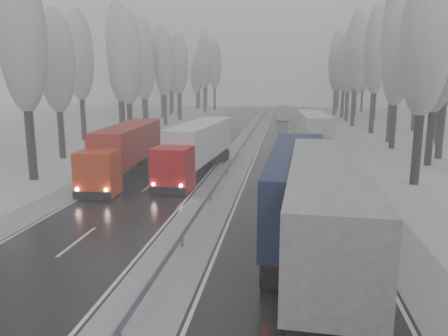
% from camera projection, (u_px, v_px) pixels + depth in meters
% --- Properties ---
extents(carriageway_right, '(7.50, 200.00, 0.03)m').
position_uv_depth(carriageway_right, '(291.00, 173.00, 37.37)').
color(carriageway_right, black).
rests_on(carriageway_right, ground).
extents(carriageway_left, '(7.50, 200.00, 0.03)m').
position_uv_depth(carriageway_left, '(172.00, 169.00, 38.80)').
color(carriageway_left, black).
rests_on(carriageway_left, ground).
extents(median_slush, '(3.00, 200.00, 0.04)m').
position_uv_depth(median_slush, '(230.00, 171.00, 38.09)').
color(median_slush, '#A6A8AE').
rests_on(median_slush, ground).
extents(shoulder_right, '(2.40, 200.00, 0.04)m').
position_uv_depth(shoulder_right, '(350.00, 174.00, 36.70)').
color(shoulder_right, '#A6A8AE').
rests_on(shoulder_right, ground).
extents(shoulder_left, '(2.40, 200.00, 0.04)m').
position_uv_depth(shoulder_left, '(118.00, 168.00, 39.47)').
color(shoulder_left, '#A6A8AE').
rests_on(shoulder_left, ground).
extents(median_guardrail, '(0.12, 200.00, 0.76)m').
position_uv_depth(median_guardrail, '(230.00, 164.00, 37.96)').
color(median_guardrail, slate).
rests_on(median_guardrail, ground).
extents(tree_18, '(3.60, 3.60, 16.58)m').
position_uv_depth(tree_18, '(427.00, 38.00, 31.14)').
color(tree_18, black).
rests_on(tree_18, ground).
extents(tree_20, '(3.60, 3.60, 15.71)m').
position_uv_depth(tree_20, '(438.00, 53.00, 38.69)').
color(tree_20, black).
rests_on(tree_20, ground).
extents(tree_22, '(3.60, 3.60, 15.86)m').
position_uv_depth(tree_22, '(398.00, 58.00, 48.93)').
color(tree_22, black).
rests_on(tree_22, ground).
extents(tree_23, '(3.60, 3.60, 13.55)m').
position_uv_depth(tree_23, '(444.00, 72.00, 52.24)').
color(tree_23, black).
rests_on(tree_23, ground).
extents(tree_24, '(3.60, 3.60, 20.49)m').
position_uv_depth(tree_24, '(396.00, 36.00, 53.49)').
color(tree_24, black).
rests_on(tree_24, ground).
extents(tree_25, '(3.60, 3.60, 19.44)m').
position_uv_depth(tree_25, '(444.00, 43.00, 56.57)').
color(tree_25, black).
rests_on(tree_25, ground).
extents(tree_26, '(3.60, 3.60, 18.78)m').
position_uv_depth(tree_26, '(376.00, 51.00, 63.71)').
color(tree_26, black).
rests_on(tree_26, ground).
extents(tree_27, '(3.60, 3.60, 17.62)m').
position_uv_depth(tree_27, '(419.00, 57.00, 66.76)').
color(tree_27, black).
rests_on(tree_27, ground).
extents(tree_28, '(3.60, 3.60, 19.62)m').
position_uv_depth(tree_28, '(356.00, 52.00, 74.14)').
color(tree_28, black).
rests_on(tree_28, ground).
extents(tree_29, '(3.60, 3.60, 18.11)m').
position_uv_depth(tree_29, '(395.00, 58.00, 77.22)').
color(tree_29, black).
rests_on(tree_29, ground).
extents(tree_30, '(3.60, 3.60, 17.86)m').
position_uv_depth(tree_30, '(349.00, 61.00, 83.80)').
color(tree_30, black).
rests_on(tree_30, ground).
extents(tree_31, '(3.60, 3.60, 18.58)m').
position_uv_depth(tree_31, '(377.00, 59.00, 86.79)').
color(tree_31, black).
rests_on(tree_31, ground).
extents(tree_32, '(3.60, 3.60, 17.33)m').
position_uv_depth(tree_32, '(344.00, 64.00, 91.15)').
color(tree_32, black).
rests_on(tree_32, ground).
extents(tree_33, '(3.60, 3.60, 14.33)m').
position_uv_depth(tree_33, '(356.00, 74.00, 94.98)').
color(tree_33, black).
rests_on(tree_33, ground).
extents(tree_34, '(3.60, 3.60, 17.63)m').
position_uv_depth(tree_34, '(336.00, 65.00, 98.14)').
color(tree_34, black).
rests_on(tree_34, ground).
extents(tree_35, '(3.60, 3.60, 18.25)m').
position_uv_depth(tree_35, '(375.00, 63.00, 100.69)').
color(tree_35, black).
rests_on(tree_35, ground).
extents(tree_36, '(3.60, 3.60, 20.23)m').
position_uv_depth(tree_36, '(338.00, 59.00, 107.20)').
color(tree_36, black).
rests_on(tree_36, ground).
extents(tree_37, '(3.60, 3.60, 16.37)m').
position_uv_depth(tree_37, '(364.00, 70.00, 110.61)').
color(tree_37, black).
rests_on(tree_37, ground).
extents(tree_38, '(3.60, 3.60, 17.97)m').
position_uv_depth(tree_38, '(339.00, 66.00, 117.51)').
color(tree_38, black).
rests_on(tree_38, ground).
extents(tree_39, '(3.60, 3.60, 16.19)m').
position_uv_depth(tree_39, '(348.00, 71.00, 121.23)').
color(tree_39, black).
rests_on(tree_39, ground).
extents(tree_58, '(3.60, 3.60, 17.21)m').
position_uv_depth(tree_58, '(21.00, 35.00, 32.70)').
color(tree_58, black).
rests_on(tree_58, ground).
extents(tree_60, '(3.60, 3.60, 14.84)m').
position_uv_depth(tree_60, '(56.00, 62.00, 42.71)').
color(tree_60, black).
rests_on(tree_60, ground).
extents(tree_61, '(3.60, 3.60, 13.95)m').
position_uv_depth(tree_61, '(26.00, 69.00, 47.49)').
color(tree_61, black).
rests_on(tree_61, ground).
extents(tree_62, '(3.60, 3.60, 16.04)m').
position_uv_depth(tree_62, '(127.00, 58.00, 51.30)').
color(tree_62, black).
rests_on(tree_62, ground).
extents(tree_63, '(3.60, 3.60, 16.88)m').
position_uv_depth(tree_63, '(79.00, 56.00, 56.15)').
color(tree_63, black).
rests_on(tree_63, ground).
extents(tree_64, '(3.60, 3.60, 15.42)m').
position_uv_depth(tree_64, '(121.00, 65.00, 60.69)').
color(tree_64, black).
rests_on(tree_64, ground).
extents(tree_65, '(3.60, 3.60, 19.48)m').
position_uv_depth(tree_65, '(118.00, 48.00, 64.31)').
color(tree_65, black).
rests_on(tree_65, ground).
extents(tree_66, '(3.60, 3.60, 15.23)m').
position_uv_depth(tree_66, '(143.00, 68.00, 70.05)').
color(tree_66, black).
rests_on(tree_66, ground).
extents(tree_67, '(3.60, 3.60, 17.09)m').
position_uv_depth(tree_67, '(143.00, 61.00, 73.89)').
color(tree_67, black).
rests_on(tree_67, ground).
extents(tree_68, '(3.60, 3.60, 16.65)m').
position_uv_depth(tree_68, '(164.00, 63.00, 76.23)').
color(tree_68, black).
rests_on(tree_68, ground).
extents(tree_69, '(3.60, 3.60, 19.35)m').
position_uv_depth(tree_69, '(144.00, 55.00, 80.44)').
color(tree_69, black).
rests_on(tree_69, ground).
extents(tree_70, '(3.60, 3.60, 17.09)m').
position_uv_depth(tree_70, '(179.00, 64.00, 85.93)').
color(tree_70, black).
rests_on(tree_70, ground).
extents(tree_71, '(3.60, 3.60, 19.61)m').
position_uv_depth(tree_71, '(161.00, 57.00, 90.15)').
color(tree_71, black).
rests_on(tree_71, ground).
extents(tree_72, '(3.60, 3.60, 15.11)m').
position_uv_depth(tree_72, '(178.00, 72.00, 95.61)').
color(tree_72, black).
rests_on(tree_72, ground).
extents(tree_73, '(3.60, 3.60, 17.22)m').
position_uv_depth(tree_73, '(170.00, 66.00, 99.62)').
color(tree_73, black).
rests_on(tree_73, ground).
extents(tree_74, '(3.60, 3.60, 19.68)m').
position_uv_depth(tree_74, '(204.00, 60.00, 105.00)').
color(tree_74, black).
rests_on(tree_74, ground).
extents(tree_75, '(3.60, 3.60, 18.60)m').
position_uv_depth(tree_75, '(172.00, 64.00, 110.26)').
color(tree_75, black).
rests_on(tree_75, ground).
extents(tree_76, '(3.60, 3.60, 18.55)m').
position_uv_depth(tree_76, '(215.00, 65.00, 114.12)').
color(tree_76, black).
rests_on(tree_76, ground).
extents(tree_77, '(3.60, 3.60, 14.32)m').
position_uv_depth(tree_77, '(197.00, 75.00, 119.29)').
color(tree_77, black).
rests_on(tree_77, ground).
extents(tree_78, '(3.60, 3.60, 19.55)m').
position_uv_depth(tree_78, '(206.00, 63.00, 120.87)').
color(tree_78, black).
rests_on(tree_78, ground).
extents(tree_79, '(3.60, 3.60, 17.07)m').
position_uv_depth(tree_79, '(199.00, 69.00, 125.44)').
color(tree_79, black).
rests_on(tree_79, ground).
extents(truck_grey_tarp, '(3.63, 17.82, 4.54)m').
position_uv_depth(truck_grey_tarp, '(324.00, 201.00, 18.73)').
color(truck_grey_tarp, '#434448').
rests_on(truck_grey_tarp, ground).
extents(truck_blue_box, '(3.29, 17.30, 4.41)m').
position_uv_depth(truck_blue_box, '(299.00, 182.00, 22.59)').
color(truck_blue_box, navy).
rests_on(truck_blue_box, ground).
extents(truck_cream_box, '(3.33, 16.65, 4.25)m').
position_uv_depth(truck_cream_box, '(312.00, 128.00, 49.15)').
color(truck_cream_box, '#9A9689').
rests_on(truck_cream_box, ground).
extents(box_truck_distant, '(2.55, 8.13, 3.03)m').
position_uv_depth(box_truck_distant, '(282.00, 112.00, 88.02)').
color(box_truck_distant, '#ABAFB2').
rests_on(box_truck_distant, ground).
extents(truck_red_white, '(3.66, 16.51, 4.20)m').
position_uv_depth(truck_red_white, '(198.00, 145.00, 36.70)').
color(truck_red_white, '#AC090A').
rests_on(truck_red_white, ground).
extents(truck_red_red, '(3.74, 16.17, 4.12)m').
position_uv_depth(truck_red_red, '(126.00, 147.00, 35.66)').
color(truck_red_red, red).
rests_on(truck_red_red, ground).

